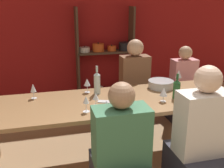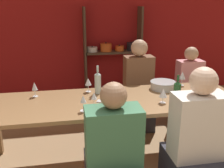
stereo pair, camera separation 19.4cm
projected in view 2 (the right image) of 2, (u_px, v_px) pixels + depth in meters
The scene contains 19 objects.
wall_back_red at pixel (83, 25), 4.88m from camera, with size 8.80×0.06×2.70m.
shelf_unit at pixel (115, 62), 5.00m from camera, with size 1.08×0.30×1.68m.
dining_table at pixel (114, 106), 2.91m from camera, with size 2.86×0.89×0.74m.
mixing_bowl at pixel (163, 85), 3.22m from camera, with size 0.32×0.32×0.10m.
wine_bottle_green at pixel (98, 82), 3.04m from camera, with size 0.08×0.08×0.33m.
wine_bottle_dark at pixel (177, 90), 2.84m from camera, with size 0.08×0.08×0.28m.
wine_glass_empty_b at pixel (163, 93), 2.76m from camera, with size 0.08×0.08×0.16m.
wine_glass_empty_c at pixel (118, 97), 2.62m from camera, with size 0.08×0.08×0.16m.
wine_glass_red_a at pixel (182, 76), 3.33m from camera, with size 0.08×0.08×0.18m.
wine_glass_white_a at pixel (83, 100), 2.55m from camera, with size 0.07×0.07×0.16m.
wine_glass_empty_d at pixel (88, 82), 3.10m from camera, with size 0.08×0.08×0.17m.
wine_glass_red_c at pixel (94, 96), 2.70m from camera, with size 0.07×0.07×0.14m.
wine_glass_red_d at pixel (35, 87), 2.94m from camera, with size 0.06×0.06×0.17m.
wine_glass_empty_e at pixel (103, 105), 2.48m from camera, with size 0.07×0.07×0.14m.
wine_glass_red_e at pixel (195, 94), 2.73m from camera, with size 0.07×0.07×0.17m.
cell_phone at pixel (104, 101), 2.82m from camera, with size 0.17×0.12×0.01m.
person_far_a at pixel (138, 96), 3.77m from camera, with size 0.40×0.50×1.29m.
person_near_b at pixel (195, 158), 2.29m from camera, with size 0.45×0.56×1.29m.
person_far_b at pixel (187, 95), 3.92m from camera, with size 0.37×0.46×1.16m.
Camera 2 is at (-0.37, -1.17, 1.79)m, focal length 42.00 mm.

